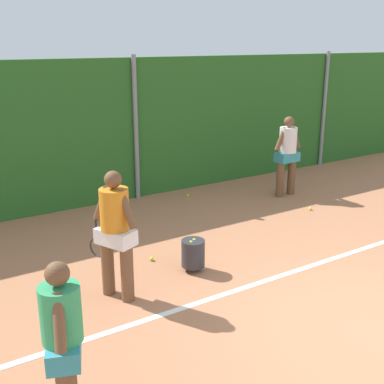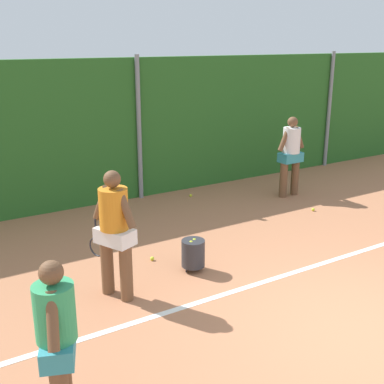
% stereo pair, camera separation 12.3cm
% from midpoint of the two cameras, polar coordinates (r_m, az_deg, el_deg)
% --- Properties ---
extents(ground_plane, '(30.82, 30.82, 0.00)m').
position_cam_midpoint_polar(ground_plane, '(7.73, 8.15, -9.15)').
color(ground_plane, '#B2704C').
extents(hedge_fence_backdrop, '(20.03, 0.25, 3.06)m').
position_cam_midpoint_polar(hedge_fence_backdrop, '(10.96, -7.25, 7.21)').
color(hedge_fence_backdrop, '#286023').
rests_on(hedge_fence_backdrop, ground_plane).
extents(fence_post_center, '(0.10, 0.10, 3.13)m').
position_cam_midpoint_polar(fence_post_center, '(10.80, -6.85, 7.26)').
color(fence_post_center, gray).
rests_on(fence_post_center, ground_plane).
extents(fence_post_right, '(0.10, 0.10, 3.13)m').
position_cam_midpoint_polar(fence_post_right, '(14.25, 14.83, 9.21)').
color(fence_post_right, gray).
rests_on(fence_post_right, ground_plane).
extents(court_baseline_paint, '(14.64, 0.10, 0.01)m').
position_cam_midpoint_polar(court_baseline_paint, '(7.58, 9.27, -9.74)').
color(court_baseline_paint, white).
rests_on(court_baseline_paint, ground_plane).
extents(player_foreground_near, '(0.44, 0.75, 1.66)m').
position_cam_midpoint_polar(player_foreground_near, '(4.60, -15.51, -16.11)').
color(player_foreground_near, brown).
rests_on(player_foreground_near, ground_plane).
extents(player_midcourt, '(0.50, 0.75, 1.80)m').
position_cam_midpoint_polar(player_midcourt, '(6.64, -9.44, -4.20)').
color(player_midcourt, brown).
rests_on(player_midcourt, ground_plane).
extents(player_backcourt_far, '(0.76, 0.39, 1.81)m').
position_cam_midpoint_polar(player_backcourt_far, '(11.23, 10.70, 4.61)').
color(player_backcourt_far, brown).
rests_on(player_backcourt_far, ground_plane).
extents(ball_hopper, '(0.36, 0.36, 0.51)m').
position_cam_midpoint_polar(ball_hopper, '(7.57, -0.34, -7.09)').
color(ball_hopper, '#2D2D33').
rests_on(ball_hopper, ground_plane).
extents(tennis_ball_0, '(0.07, 0.07, 0.07)m').
position_cam_midpoint_polar(tennis_ball_0, '(12.34, 9.68, 1.08)').
color(tennis_ball_0, '#CCDB33').
rests_on(tennis_ball_0, ground_plane).
extents(tennis_ball_2, '(0.07, 0.07, 0.07)m').
position_cam_midpoint_polar(tennis_ball_2, '(8.03, -5.14, -7.74)').
color(tennis_ball_2, '#CCDB33').
rests_on(tennis_ball_2, ground_plane).
extents(tennis_ball_3, '(0.07, 0.07, 0.07)m').
position_cam_midpoint_polar(tennis_ball_3, '(11.16, -0.82, -0.40)').
color(tennis_ball_3, '#CCDB33').
rests_on(tennis_ball_3, ground_plane).
extents(tennis_ball_5, '(0.07, 0.07, 0.07)m').
position_cam_midpoint_polar(tennis_ball_5, '(10.56, 13.23, -1.91)').
color(tennis_ball_5, '#CCDB33').
rests_on(tennis_ball_5, ground_plane).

